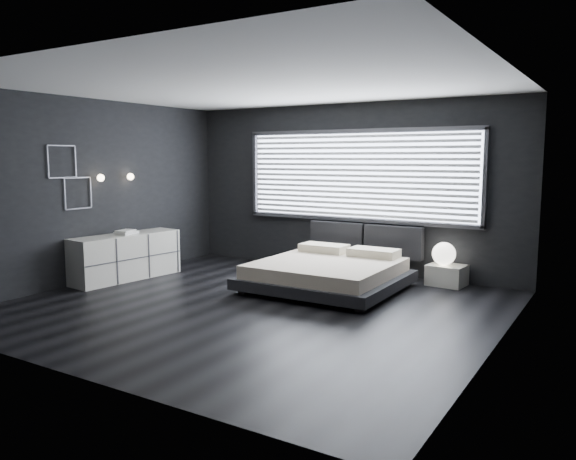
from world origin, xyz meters
The scene contains 12 objects.
room centered at (0.00, 0.00, 1.40)m, with size 6.04×6.00×2.80m.
window centered at (0.20, 2.70, 1.61)m, with size 4.14×0.09×1.52m.
headboard centered at (0.38, 2.64, 0.57)m, with size 1.96×0.16×0.52m.
sconce_near centered at (-2.88, 0.05, 1.60)m, with size 0.18×0.11×0.11m.
sconce_far centered at (-2.88, 0.65, 1.60)m, with size 0.18×0.11×0.11m.
wall_art_upper centered at (-2.98, -0.55, 1.85)m, with size 0.01×0.48×0.48m.
wall_art_lower centered at (-2.98, -0.30, 1.38)m, with size 0.01×0.48×0.48m.
bed centered at (0.38, 1.33, 0.25)m, with size 2.09×2.00×0.54m.
nightstand centered at (1.79, 2.50, 0.15)m, with size 0.53×0.44×0.31m, color silver.
orb_lamp centered at (1.75, 2.46, 0.48)m, with size 0.35×0.35×0.35m, color white.
dresser centered at (-2.66, 0.30, 0.36)m, with size 0.69×1.83×0.72m.
book_stack centered at (-2.66, 0.31, 0.75)m, with size 0.27×0.35×0.07m.
Camera 1 is at (4.08, -5.80, 1.91)m, focal length 35.00 mm.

